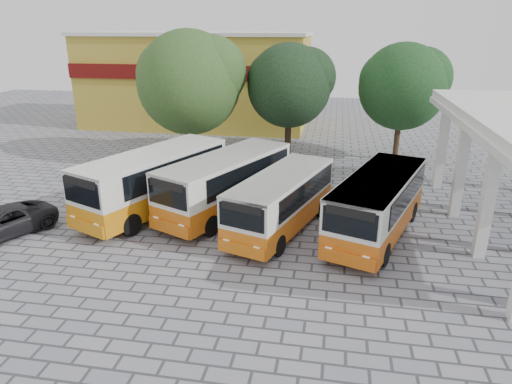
% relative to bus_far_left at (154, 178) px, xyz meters
% --- Properties ---
extents(ground, '(90.00, 90.00, 0.00)m').
position_rel_bus_far_left_xyz_m(ground, '(6.82, -4.12, -1.75)').
color(ground, slate).
rests_on(ground, ground).
extents(shophouse_block, '(20.40, 10.40, 8.30)m').
position_rel_bus_far_left_xyz_m(shophouse_block, '(-4.18, 21.86, 2.41)').
color(shophouse_block, '#A88F29').
rests_on(shophouse_block, ground).
extents(bus_far_left, '(5.64, 9.00, 3.03)m').
position_rel_bus_far_left_xyz_m(bus_far_left, '(0.00, 0.00, 0.00)').
color(bus_far_left, '#CC770A').
rests_on(bus_far_left, ground).
extents(bus_centre_left, '(5.54, 8.63, 2.90)m').
position_rel_bus_far_left_xyz_m(bus_centre_left, '(3.55, 0.42, -0.07)').
color(bus_centre_left, '#BD580B').
rests_on(bus_centre_left, ground).
extents(bus_centre_right, '(4.36, 7.76, 2.63)m').
position_rel_bus_far_left_xyz_m(bus_centre_right, '(6.47, -1.14, -0.23)').
color(bus_centre_right, '#CB600C').
rests_on(bus_centre_right, ground).
extents(bus_far_right, '(4.83, 8.27, 2.79)m').
position_rel_bus_far_left_xyz_m(bus_far_right, '(10.68, -1.08, -0.13)').
color(bus_far_right, '#C3540B').
rests_on(bus_far_right, ground).
extents(tree_left, '(7.07, 6.74, 8.71)m').
position_rel_bus_far_left_xyz_m(tree_left, '(-0.78, 8.87, 3.81)').
color(tree_left, '#4B3313').
rests_on(tree_left, ground).
extents(tree_middle, '(5.84, 5.56, 7.85)m').
position_rel_bus_far_left_xyz_m(tree_middle, '(5.53, 10.62, 3.50)').
color(tree_middle, '#37271A').
rests_on(tree_middle, ground).
extents(tree_right, '(6.02, 5.73, 7.89)m').
position_rel_bus_far_left_xyz_m(tree_right, '(12.95, 11.83, 3.46)').
color(tree_right, '#473320').
rests_on(tree_right, ground).
extents(parked_car, '(3.98, 5.03, 1.27)m').
position_rel_bus_far_left_xyz_m(parked_car, '(-5.65, -3.94, -1.11)').
color(parked_car, black).
rests_on(parked_car, ground).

